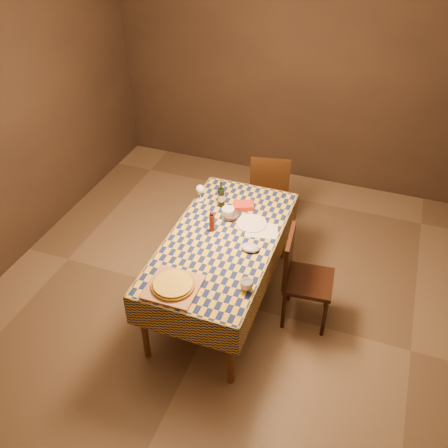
# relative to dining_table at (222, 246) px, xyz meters

# --- Properties ---
(room) EXTENTS (5.00, 5.10, 2.70)m
(room) POSITION_rel_dining_table_xyz_m (0.00, 0.00, 0.66)
(room) COLOR brown
(room) RESTS_ON ground
(dining_table) EXTENTS (0.94, 1.84, 0.77)m
(dining_table) POSITION_rel_dining_table_xyz_m (0.00, 0.00, 0.00)
(dining_table) COLOR brown
(dining_table) RESTS_ON ground
(cutting_board) EXTENTS (0.40, 0.40, 0.02)m
(cutting_board) POSITION_rel_dining_table_xyz_m (-0.15, -0.70, 0.09)
(cutting_board) COLOR #A8714E
(cutting_board) RESTS_ON dining_table
(pizza) EXTENTS (0.45, 0.45, 0.03)m
(pizza) POSITION_rel_dining_table_xyz_m (-0.15, -0.70, 0.12)
(pizza) COLOR #8C5E17
(pizza) RESTS_ON cutting_board
(pepper_mill) EXTENTS (0.06, 0.06, 0.21)m
(pepper_mill) POSITION_rel_dining_table_xyz_m (-0.13, 0.08, 0.17)
(pepper_mill) COLOR #4D1512
(pepper_mill) RESTS_ON dining_table
(bowl) EXTENTS (0.16, 0.16, 0.05)m
(bowl) POSITION_rel_dining_table_xyz_m (-0.03, 0.32, 0.10)
(bowl) COLOR #5C454D
(bowl) RESTS_ON dining_table
(wine_glass) EXTENTS (0.08, 0.08, 0.17)m
(wine_glass) POSITION_rel_dining_table_xyz_m (-0.41, 0.50, 0.19)
(wine_glass) COLOR silver
(wine_glass) RESTS_ON dining_table
(wine_bottle) EXTENTS (0.08, 0.08, 0.27)m
(wine_bottle) POSITION_rel_dining_table_xyz_m (-0.18, 0.47, 0.18)
(wine_bottle) COLOR black
(wine_bottle) RESTS_ON dining_table
(deli_tub) EXTENTS (0.15, 0.15, 0.10)m
(deli_tub) POSITION_rel_dining_table_xyz_m (-0.06, 0.32, 0.12)
(deli_tub) COLOR silver
(deli_tub) RESTS_ON dining_table
(takeout_container) EXTENTS (0.22, 0.19, 0.05)m
(takeout_container) POSITION_rel_dining_table_xyz_m (0.03, 0.51, 0.10)
(takeout_container) COLOR #B22F17
(takeout_container) RESTS_ON dining_table
(white_plate) EXTENTS (0.28, 0.28, 0.02)m
(white_plate) POSITION_rel_dining_table_xyz_m (0.18, 0.29, 0.08)
(white_plate) COLOR white
(white_plate) RESTS_ON dining_table
(tumbler) EXTENTS (0.11, 0.11, 0.08)m
(tumbler) POSITION_rel_dining_table_xyz_m (0.39, -0.51, 0.12)
(tumbler) COLOR white
(tumbler) RESTS_ON dining_table
(flour_patch) EXTENTS (0.32, 0.27, 0.00)m
(flour_patch) POSITION_rel_dining_table_xyz_m (0.29, 0.23, 0.08)
(flour_patch) COLOR silver
(flour_patch) RESTS_ON dining_table
(flour_bag) EXTENTS (0.18, 0.14, 0.05)m
(flour_bag) POSITION_rel_dining_table_xyz_m (0.27, -0.05, 0.10)
(flour_bag) COLOR #A0B0CD
(flour_bag) RESTS_ON dining_table
(chair_far) EXTENTS (0.50, 0.50, 0.93)m
(chair_far) POSITION_rel_dining_table_xyz_m (0.07, 1.34, -0.17)
(chair_far) COLOR black
(chair_far) RESTS_ON ground
(chair_right) EXTENTS (0.47, 0.46, 0.93)m
(chair_right) POSITION_rel_dining_table_xyz_m (0.71, 0.07, -0.17)
(chair_right) COLOR black
(chair_right) RESTS_ON ground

